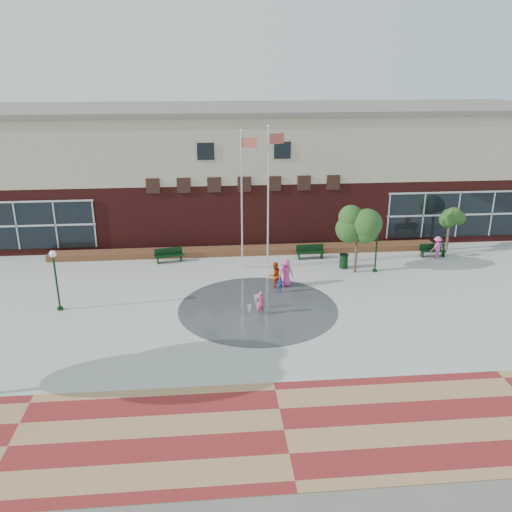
{
  "coord_description": "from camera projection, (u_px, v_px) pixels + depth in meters",
  "views": [
    {
      "loc": [
        -2.44,
        -22.79,
        12.45
      ],
      "look_at": [
        0.0,
        4.0,
        2.6
      ],
      "focal_mm": 38.0,
      "sensor_mm": 36.0,
      "label": 1
    }
  ],
  "objects": [
    {
      "name": "paver_band",
      "position": [
        284.0,
        430.0,
        19.25
      ],
      "size": [
        46.0,
        6.0,
        0.01
      ],
      "primitive_type": "cube",
      "color": "maroon",
      "rests_on": "ground"
    },
    {
      "name": "tree_mid",
      "position": [
        358.0,
        226.0,
        32.41
      ],
      "size": [
        2.44,
        2.44,
        4.12
      ],
      "color": "#412E26",
      "rests_on": "ground"
    },
    {
      "name": "child_blue",
      "position": [
        280.0,
        285.0,
        30.36
      ],
      "size": [
        0.57,
        0.25,
        0.97
      ],
      "primitive_type": "imported",
      "rotation": [
        0.0,
        0.0,
        3.17
      ],
      "color": "#3054B3",
      "rests_on": "ground"
    },
    {
      "name": "trash_can",
      "position": [
        344.0,
        261.0,
        33.96
      ],
      "size": [
        0.56,
        0.56,
        0.92
      ],
      "color": "black",
      "rests_on": "ground"
    },
    {
      "name": "splash_pad",
      "position": [
        258.0,
        309.0,
        28.61
      ],
      "size": [
        8.4,
        8.4,
        0.01
      ],
      "primitive_type": "cylinder",
      "color": "#383A3D",
      "rests_on": "ground"
    },
    {
      "name": "water_jet_a",
      "position": [
        257.0,
        309.0,
        28.54
      ],
      "size": [
        0.38,
        0.38,
        0.75
      ],
      "primitive_type": "cone",
      "rotation": [
        3.14,
        0.0,
        0.0
      ],
      "color": "white",
      "rests_on": "ground"
    },
    {
      "name": "bench_right",
      "position": [
        433.0,
        253.0,
        35.96
      ],
      "size": [
        1.73,
        0.52,
        0.86
      ],
      "rotation": [
        0.0,
        0.0,
        -0.02
      ],
      "color": "black",
      "rests_on": "ground"
    },
    {
      "name": "flower_bed",
      "position": [
        246.0,
        254.0,
        36.65
      ],
      "size": [
        26.0,
        1.2,
        0.4
      ],
      "primitive_type": "cube",
      "color": "maroon",
      "rests_on": "ground"
    },
    {
      "name": "flagpole_left",
      "position": [
        242.0,
        194.0,
        32.36
      ],
      "size": [
        0.98,
        0.35,
        8.61
      ],
      "rotation": [
        0.0,
        0.0,
        -0.28
      ],
      "color": "silver",
      "rests_on": "ground"
    },
    {
      "name": "lamp_right",
      "position": [
        377.0,
        241.0,
        32.86
      ],
      "size": [
        0.34,
        0.34,
        3.22
      ],
      "color": "black",
      "rests_on": "ground"
    },
    {
      "name": "plaza_concrete",
      "position": [
        256.0,
        301.0,
        29.54
      ],
      "size": [
        46.0,
        18.0,
        0.01
      ],
      "primitive_type": "cube",
      "color": "#A8A8A0",
      "rests_on": "ground"
    },
    {
      "name": "child_splash",
      "position": [
        260.0,
        303.0,
        27.7
      ],
      "size": [
        0.51,
        0.37,
        1.31
      ],
      "primitive_type": "imported",
      "rotation": [
        0.0,
        0.0,
        3.27
      ],
      "color": "#BF4A62",
      "rests_on": "ground"
    },
    {
      "name": "tree_small_right",
      "position": [
        450.0,
        217.0,
        36.54
      ],
      "size": [
        1.89,
        1.89,
        3.24
      ],
      "color": "#412E26",
      "rests_on": "ground"
    },
    {
      "name": "adult_pink",
      "position": [
        286.0,
        273.0,
        31.21
      ],
      "size": [
        0.92,
        0.76,
        1.61
      ],
      "primitive_type": "imported",
      "rotation": [
        0.0,
        0.0,
        2.78
      ],
      "color": "#DE3F8D",
      "rests_on": "ground"
    },
    {
      "name": "flagpole_right",
      "position": [
        269.0,
        191.0,
        32.38
      ],
      "size": [
        1.04,
        0.44,
        8.86
      ],
      "rotation": [
        0.0,
        0.0,
        0.35
      ],
      "color": "silver",
      "rests_on": "ground"
    },
    {
      "name": "person_bench",
      "position": [
        437.0,
        247.0,
        35.57
      ],
      "size": [
        1.08,
        0.8,
        1.49
      ],
      "primitive_type": "imported",
      "rotation": [
        0.0,
        0.0,
        3.43
      ],
      "color": "#D555B0",
      "rests_on": "ground"
    },
    {
      "name": "ground",
      "position": [
        264.0,
        336.0,
        25.8
      ],
      "size": [
        120.0,
        120.0,
        0.0
      ],
      "primitive_type": "plane",
      "color": "#666056",
      "rests_on": "ground"
    },
    {
      "name": "water_jet_b",
      "position": [
        249.0,
        315.0,
        27.9
      ],
      "size": [
        0.23,
        0.23,
        0.51
      ],
      "primitive_type": "cone",
      "rotation": [
        3.14,
        0.0,
        0.0
      ],
      "color": "white",
      "rests_on": "ground"
    },
    {
      "name": "lamp_left",
      "position": [
        55.0,
        274.0,
        27.75
      ],
      "size": [
        0.35,
        0.35,
        3.31
      ],
      "color": "black",
      "rests_on": "ground"
    },
    {
      "name": "library_building",
      "position": [
        240.0,
        169.0,
        40.55
      ],
      "size": [
        44.4,
        10.4,
        9.2
      ],
      "color": "#4C1615",
      "rests_on": "ground"
    },
    {
      "name": "bench_left",
      "position": [
        169.0,
        258.0,
        35.03
      ],
      "size": [
        1.89,
        0.93,
        0.92
      ],
      "rotation": [
        0.0,
        0.0,
        0.24
      ],
      "color": "black",
      "rests_on": "ground"
    },
    {
      "name": "adult_red",
      "position": [
        275.0,
        275.0,
        30.94
      ],
      "size": [
        0.93,
        0.84,
        1.57
      ],
      "primitive_type": "imported",
      "rotation": [
        0.0,
        0.0,
        3.54
      ],
      "color": "#C93B0C",
      "rests_on": "ground"
    },
    {
      "name": "bench_mid",
      "position": [
        310.0,
        254.0,
        35.62
      ],
      "size": [
        1.86,
        0.58,
        0.93
      ],
      "rotation": [
        0.0,
        0.0,
        0.04
      ],
      "color": "black",
      "rests_on": "ground"
    }
  ]
}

